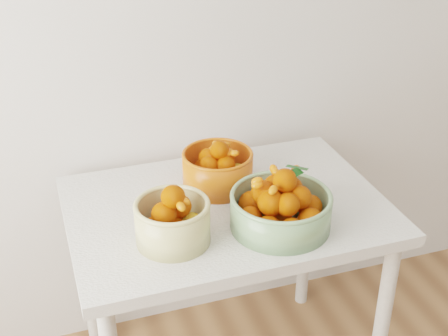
{
  "coord_description": "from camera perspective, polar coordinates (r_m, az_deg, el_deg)",
  "views": [
    {
      "loc": [
        -0.7,
        0.01,
        1.81
      ],
      "look_at": [
        -0.18,
        1.54,
        0.92
      ],
      "focal_mm": 50.0,
      "sensor_mm": 36.0,
      "label": 1
    }
  ],
  "objects": [
    {
      "name": "bowl_orange",
      "position": [
        2.05,
        -0.6,
        -0.07
      ],
      "size": [
        0.28,
        0.28,
        0.17
      ],
      "rotation": [
        0.0,
        0.0,
        0.23
      ],
      "color": "#D84F14",
      "rests_on": "table"
    },
    {
      "name": "bowl_cream",
      "position": [
        1.78,
        -4.75,
        -4.8
      ],
      "size": [
        0.27,
        0.27,
        0.19
      ],
      "rotation": [
        0.0,
        0.0,
        0.29
      ],
      "color": "#CABC7D",
      "rests_on": "table"
    },
    {
      "name": "table",
      "position": [
        2.04,
        0.25,
        -5.62
      ],
      "size": [
        1.0,
        0.7,
        0.75
      ],
      "color": "silver",
      "rests_on": "ground"
    },
    {
      "name": "bowl_green",
      "position": [
        1.85,
        5.18,
        -3.59
      ],
      "size": [
        0.37,
        0.37,
        0.19
      ],
      "rotation": [
        0.0,
        0.0,
        0.26
      ],
      "color": "gray",
      "rests_on": "table"
    }
  ]
}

